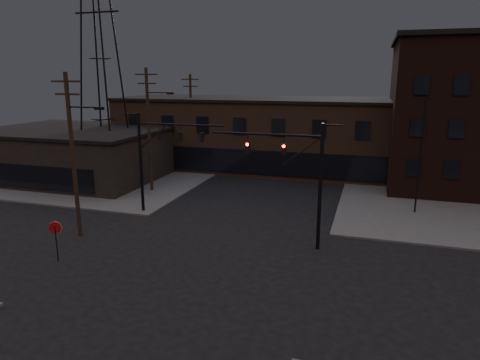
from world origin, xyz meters
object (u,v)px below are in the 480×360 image
stop_sign (55,232)px  parked_car_lot_a (410,182)px  traffic_signal_far (155,152)px  car_crossing (307,167)px  traffic_signal_near (302,172)px

stop_sign → parked_car_lot_a: 31.61m
traffic_signal_far → car_crossing: (9.27, 17.73, -4.16)m
traffic_signal_near → parked_car_lot_a: 19.14m
traffic_signal_near → parked_car_lot_a: traffic_signal_near is taller
traffic_signal_far → parked_car_lot_a: bearing=34.3°
traffic_signal_near → stop_sign: size_ratio=3.23×
traffic_signal_far → parked_car_lot_a: size_ratio=1.87×
car_crossing → parked_car_lot_a: bearing=-24.6°
traffic_signal_near → car_crossing: traffic_signal_near is taller
traffic_signal_far → stop_sign: size_ratio=3.23×
stop_sign → traffic_signal_far: bearing=82.7°
traffic_signal_near → stop_sign: bearing=-154.1°
stop_sign → parked_car_lot_a: size_ratio=0.58×
parked_car_lot_a → car_crossing: size_ratio=0.83×
traffic_signal_near → traffic_signal_far: same height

